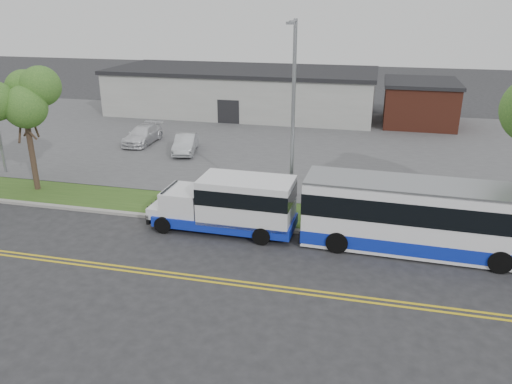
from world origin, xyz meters
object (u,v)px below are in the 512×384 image
(tree_west, at_px, (24,103))
(parked_car_b, at_px, (143,135))
(pedestrian, at_px, (210,185))
(shuttle_bus, at_px, (233,203))
(parked_car_a, at_px, (186,144))
(transit_bus, at_px, (433,218))
(streetlight_near, at_px, (293,116))

(tree_west, bearing_deg, parked_car_b, 81.93)
(pedestrian, height_order, parked_car_b, pedestrian)
(pedestrian, bearing_deg, shuttle_bus, 117.46)
(parked_car_b, bearing_deg, shuttle_bus, -50.66)
(pedestrian, height_order, parked_car_a, pedestrian)
(tree_west, distance_m, transit_bus, 22.02)
(tree_west, height_order, transit_bus, tree_west)
(tree_west, distance_m, parked_car_a, 11.60)
(pedestrian, distance_m, parked_car_a, 9.55)
(tree_west, height_order, streetlight_near, streetlight_near)
(transit_bus, distance_m, parked_car_b, 24.12)
(shuttle_bus, bearing_deg, pedestrian, 124.50)
(streetlight_near, xyz_separation_m, transit_bus, (6.58, -2.13, -3.66))
(transit_bus, relative_size, parked_car_b, 2.48)
(shuttle_bus, bearing_deg, tree_west, 169.18)
(streetlight_near, bearing_deg, transit_bus, -17.93)
(streetlight_near, bearing_deg, shuttle_bus, -138.37)
(shuttle_bus, relative_size, transit_bus, 0.63)
(streetlight_near, height_order, pedestrian, streetlight_near)
(tree_west, height_order, parked_car_a, tree_west)
(parked_car_b, bearing_deg, tree_west, -98.30)
(streetlight_near, height_order, transit_bus, streetlight_near)
(streetlight_near, relative_size, parked_car_b, 2.09)
(shuttle_bus, height_order, transit_bus, transit_bus)
(parked_car_b, bearing_deg, pedestrian, -48.83)
(streetlight_near, xyz_separation_m, parked_car_b, (-13.47, 11.25, -4.47))
(transit_bus, distance_m, parked_car_a, 19.79)
(transit_bus, xyz_separation_m, parked_car_a, (-15.91, 11.73, -0.81))
(streetlight_near, relative_size, pedestrian, 5.64)
(transit_bus, height_order, parked_car_b, transit_bus)
(tree_west, relative_size, pedestrian, 4.10)
(streetlight_near, distance_m, pedestrian, 6.47)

